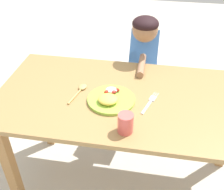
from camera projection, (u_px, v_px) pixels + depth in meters
name	position (u px, v px, depth m)	size (l,w,h in m)	color
ground_plane	(127.00, 182.00, 1.90)	(8.00, 8.00, 0.00)	beige
dining_table	(131.00, 112.00, 1.52)	(1.46, 0.73, 0.74)	#9D7847
plate	(110.00, 99.00, 1.42)	(0.25, 0.25, 0.05)	#97C844
fork	(150.00, 103.00, 1.41)	(0.08, 0.19, 0.01)	silver
spoon	(80.00, 89.00, 1.50)	(0.07, 0.19, 0.02)	tan
drinking_cup	(126.00, 123.00, 1.22)	(0.07, 0.07, 0.10)	#E15B55
person	(142.00, 77.00, 1.98)	(0.20, 0.46, 1.02)	#404174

